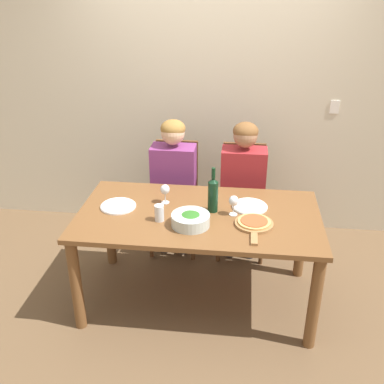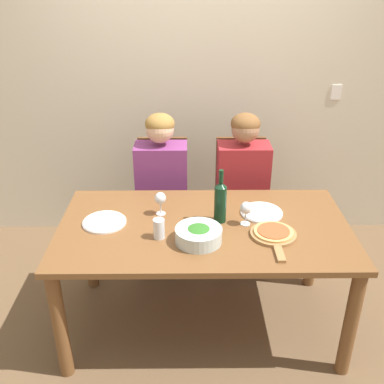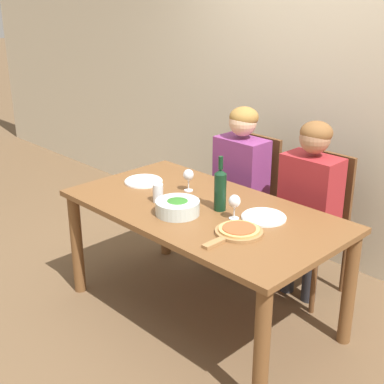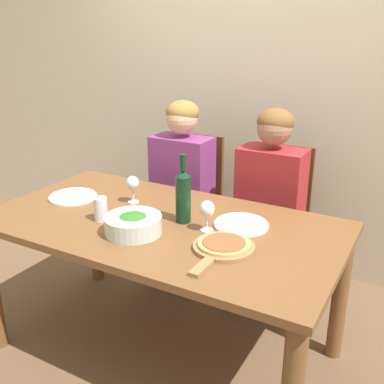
# 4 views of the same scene
# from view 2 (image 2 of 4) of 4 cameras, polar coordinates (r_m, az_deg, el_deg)

# --- Properties ---
(ground_plane) EXTENTS (40.00, 40.00, 0.00)m
(ground_plane) POSITION_cam_2_polar(r_m,az_deg,el_deg) (3.17, 1.37, -16.16)
(ground_plane) COLOR brown
(back_wall) EXTENTS (10.00, 0.06, 2.70)m
(back_wall) POSITION_cam_2_polar(r_m,az_deg,el_deg) (3.69, 0.98, 14.12)
(back_wall) COLOR beige
(back_wall) RESTS_ON ground
(dining_table) EXTENTS (1.75, 0.94, 0.77)m
(dining_table) POSITION_cam_2_polar(r_m,az_deg,el_deg) (2.77, 1.51, -6.22)
(dining_table) COLOR brown
(dining_table) RESTS_ON ground
(chair_left) EXTENTS (0.42, 0.42, 0.99)m
(chair_left) POSITION_cam_2_polar(r_m,az_deg,el_deg) (3.53, -3.69, -0.78)
(chair_left) COLOR brown
(chair_left) RESTS_ON ground
(chair_right) EXTENTS (0.42, 0.42, 0.99)m
(chair_right) POSITION_cam_2_polar(r_m,az_deg,el_deg) (3.55, 6.10, -0.74)
(chair_right) COLOR brown
(chair_right) RESTS_ON ground
(person_woman) EXTENTS (0.47, 0.51, 1.24)m
(person_woman) POSITION_cam_2_polar(r_m,az_deg,el_deg) (3.33, -3.90, 1.68)
(person_woman) COLOR #28282D
(person_woman) RESTS_ON ground
(person_man) EXTENTS (0.47, 0.51, 1.24)m
(person_man) POSITION_cam_2_polar(r_m,az_deg,el_deg) (3.35, 6.49, 1.71)
(person_man) COLOR #28282D
(person_man) RESTS_ON ground
(wine_bottle) EXTENTS (0.07, 0.07, 0.34)m
(wine_bottle) POSITION_cam_2_polar(r_m,az_deg,el_deg) (2.69, 3.62, -1.15)
(wine_bottle) COLOR black
(wine_bottle) RESTS_ON dining_table
(broccoli_bowl) EXTENTS (0.27, 0.27, 0.09)m
(broccoli_bowl) POSITION_cam_2_polar(r_m,az_deg,el_deg) (2.54, 0.84, -5.45)
(broccoli_bowl) COLOR silver
(broccoli_bowl) RESTS_ON dining_table
(dinner_plate_left) EXTENTS (0.26, 0.26, 0.02)m
(dinner_plate_left) POSITION_cam_2_polar(r_m,az_deg,el_deg) (2.78, -11.07, -3.73)
(dinner_plate_left) COLOR white
(dinner_plate_left) RESTS_ON dining_table
(dinner_plate_right) EXTENTS (0.26, 0.26, 0.02)m
(dinner_plate_right) POSITION_cam_2_polar(r_m,az_deg,el_deg) (2.86, 8.82, -2.55)
(dinner_plate_right) COLOR white
(dinner_plate_right) RESTS_ON dining_table
(pizza_on_board) EXTENTS (0.27, 0.41, 0.04)m
(pizza_on_board) POSITION_cam_2_polar(r_m,az_deg,el_deg) (2.64, 10.33, -5.28)
(pizza_on_board) COLOR #9E7042
(pizza_on_board) RESTS_ON dining_table
(wine_glass_left) EXTENTS (0.07, 0.07, 0.15)m
(wine_glass_left) POSITION_cam_2_polar(r_m,az_deg,el_deg) (2.78, -4.04, -0.93)
(wine_glass_left) COLOR silver
(wine_glass_left) RESTS_ON dining_table
(wine_glass_right) EXTENTS (0.07, 0.07, 0.15)m
(wine_glass_right) POSITION_cam_2_polar(r_m,az_deg,el_deg) (2.69, 6.88, -2.17)
(wine_glass_right) COLOR silver
(wine_glass_right) RESTS_ON dining_table
(water_tumbler) EXTENTS (0.07, 0.07, 0.12)m
(water_tumbler) POSITION_cam_2_polar(r_m,az_deg,el_deg) (2.57, -4.22, -4.66)
(water_tumbler) COLOR silver
(water_tumbler) RESTS_ON dining_table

